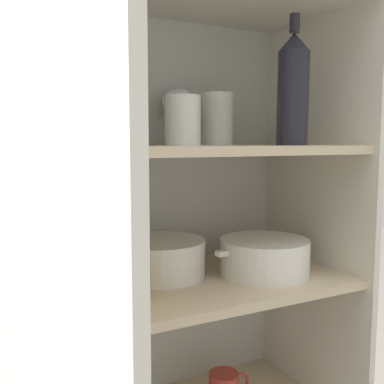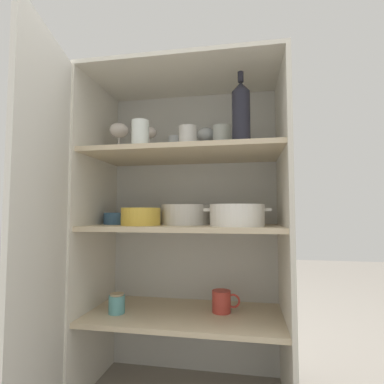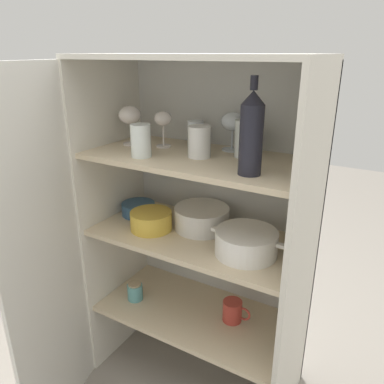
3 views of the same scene
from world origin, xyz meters
name	(u,v)px [view 3 (image 3 of 3)]	position (x,y,z in m)	size (l,w,h in m)	color
cupboard_back_panel	(220,221)	(0.00, 0.41, 0.68)	(0.85, 0.02, 1.35)	silver
cupboard_side_left	(116,218)	(-0.42, 0.20, 0.68)	(0.02, 0.44, 1.35)	silver
cupboard_side_right	(302,270)	(0.42, 0.20, 0.68)	(0.02, 0.44, 1.35)	silver
cupboard_top_panel	(197,56)	(0.00, 0.20, 1.36)	(0.85, 0.44, 0.02)	silver
shelf_board_lower	(196,314)	(0.00, 0.20, 0.32)	(0.81, 0.40, 0.02)	beige
shelf_board_middle	(196,237)	(0.00, 0.20, 0.69)	(0.81, 0.40, 0.02)	beige
shelf_board_upper	(197,159)	(0.00, 0.20, 1.01)	(0.81, 0.40, 0.02)	beige
cupboard_door	(44,264)	(-0.37, -0.22, 0.68)	(0.12, 0.41, 1.35)	silver
tumbler_glass_0	(196,134)	(-0.07, 0.32, 1.07)	(0.06, 0.06, 0.10)	white
tumbler_glass_1	(199,142)	(0.02, 0.19, 1.08)	(0.08, 0.08, 0.11)	white
tumbler_glass_2	(141,141)	(-0.17, 0.09, 1.08)	(0.07, 0.07, 0.12)	white
tumbler_glass_3	(246,139)	(0.16, 0.28, 1.09)	(0.08, 0.08, 0.13)	white
wine_glass_0	(233,123)	(0.08, 0.34, 1.13)	(0.09, 0.09, 0.15)	white
wine_glass_1	(163,121)	(-0.18, 0.25, 1.13)	(0.07, 0.07, 0.14)	silver
wine_glass_2	(130,116)	(-0.32, 0.22, 1.14)	(0.09, 0.09, 0.16)	silver
wine_bottle	(251,133)	(0.25, 0.09, 1.15)	(0.07, 0.07, 0.29)	black
plate_stack_white	(202,218)	(-0.01, 0.26, 0.75)	(0.22, 0.22, 0.09)	silver
mixing_bowl_large	(151,220)	(-0.18, 0.15, 0.74)	(0.17, 0.17, 0.07)	gold
serving_bowl_small	(138,208)	(-0.32, 0.24, 0.73)	(0.14, 0.14, 0.05)	#33567A
casserole_dish	(246,243)	(0.23, 0.16, 0.75)	(0.27, 0.22, 0.09)	white
coffee_mug_primary	(233,311)	(0.16, 0.23, 0.38)	(0.12, 0.08, 0.09)	#BC3D33
storage_jar	(135,291)	(-0.28, 0.14, 0.37)	(0.07, 0.07, 0.08)	#5BA3A8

